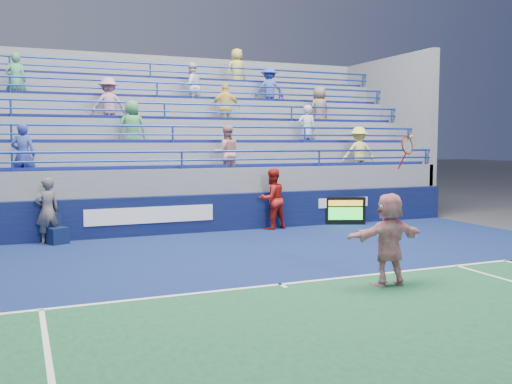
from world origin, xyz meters
name	(u,v)px	position (x,y,z in m)	size (l,w,h in m)	color
ground	(280,286)	(0.00, 0.00, 0.00)	(120.00, 120.00, 0.00)	#333538
sponsor_wall	(184,214)	(0.00, 6.50, 0.55)	(18.00, 0.32, 1.10)	#091036
bleacher_stand	(155,173)	(0.00, 10.27, 1.55)	(18.00, 5.60, 6.13)	slate
serve_speed_board	(345,211)	(5.16, 6.17, 0.44)	(1.24, 0.59, 0.88)	black
judge_chair	(57,235)	(-3.49, 6.05, 0.25)	(0.58, 0.59, 0.78)	#0C163A
tennis_player	(389,239)	(1.83, -0.76, 0.86)	(1.59, 0.53, 2.75)	white
line_judge	(47,211)	(-3.71, 6.20, 0.86)	(0.63, 0.41, 1.73)	#161E3C
ball_girl	(272,199)	(2.64, 6.23, 0.91)	(0.89, 0.69, 1.83)	#A91B13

